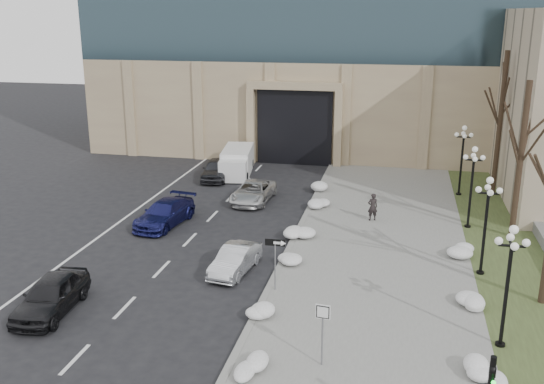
{
  "coord_description": "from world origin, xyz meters",
  "views": [
    {
      "loc": [
        4.29,
        -14.91,
        11.79
      ],
      "look_at": [
        -1.59,
        12.29,
        3.5
      ],
      "focal_mm": 40.0,
      "sensor_mm": 36.0,
      "label": 1
    }
  ],
  "objects_px": {
    "car_e": "(216,169)",
    "lamppost_b": "(487,213)",
    "car_a": "(51,295)",
    "car_c": "(165,213)",
    "car_d": "(253,192)",
    "lamppost_c": "(472,176)",
    "lamppost_d": "(463,151)",
    "one_way_sign": "(279,249)",
    "lamppost_a": "(509,270)",
    "box_truck": "(237,162)",
    "keep_sign": "(323,322)",
    "pedestrian": "(373,207)",
    "car_b": "(235,260)"
  },
  "relations": [
    {
      "from": "car_e",
      "to": "lamppost_b",
      "type": "height_order",
      "value": "lamppost_b"
    },
    {
      "from": "car_a",
      "to": "car_c",
      "type": "height_order",
      "value": "car_a"
    },
    {
      "from": "car_e",
      "to": "car_c",
      "type": "bearing_deg",
      "value": -95.95
    },
    {
      "from": "car_d",
      "to": "lamppost_c",
      "type": "relative_size",
      "value": 0.99
    },
    {
      "from": "car_c",
      "to": "lamppost_d",
      "type": "distance_m",
      "value": 19.63
    },
    {
      "from": "one_way_sign",
      "to": "lamppost_a",
      "type": "relative_size",
      "value": 0.52
    },
    {
      "from": "box_truck",
      "to": "keep_sign",
      "type": "xyz_separation_m",
      "value": [
        9.8,
        -24.63,
        0.85
      ]
    },
    {
      "from": "car_d",
      "to": "lamppost_d",
      "type": "relative_size",
      "value": 0.99
    },
    {
      "from": "pedestrian",
      "to": "lamppost_c",
      "type": "relative_size",
      "value": 0.34
    },
    {
      "from": "car_e",
      "to": "lamppost_d",
      "type": "height_order",
      "value": "lamppost_d"
    },
    {
      "from": "car_a",
      "to": "lamppost_c",
      "type": "xyz_separation_m",
      "value": [
        17.51,
        13.96,
        2.32
      ]
    },
    {
      "from": "car_b",
      "to": "car_c",
      "type": "height_order",
      "value": "car_c"
    },
    {
      "from": "box_truck",
      "to": "pedestrian",
      "type": "bearing_deg",
      "value": -48.73
    },
    {
      "from": "car_a",
      "to": "lamppost_b",
      "type": "distance_m",
      "value": 19.18
    },
    {
      "from": "car_c",
      "to": "lamppost_a",
      "type": "xyz_separation_m",
      "value": [
        17.0,
        -9.98,
        2.37
      ]
    },
    {
      "from": "one_way_sign",
      "to": "lamppost_d",
      "type": "relative_size",
      "value": 0.52
    },
    {
      "from": "box_truck",
      "to": "lamppost_a",
      "type": "relative_size",
      "value": 1.29
    },
    {
      "from": "one_way_sign",
      "to": "lamppost_b",
      "type": "height_order",
      "value": "lamppost_b"
    },
    {
      "from": "car_c",
      "to": "lamppost_c",
      "type": "distance_m",
      "value": 17.42
    },
    {
      "from": "lamppost_b",
      "to": "one_way_sign",
      "type": "bearing_deg",
      "value": -157.07
    },
    {
      "from": "car_e",
      "to": "keep_sign",
      "type": "height_order",
      "value": "keep_sign"
    },
    {
      "from": "car_c",
      "to": "car_b",
      "type": "bearing_deg",
      "value": -35.57
    },
    {
      "from": "car_e",
      "to": "lamppost_d",
      "type": "xyz_separation_m",
      "value": [
        17.06,
        -0.65,
        2.32
      ]
    },
    {
      "from": "car_a",
      "to": "pedestrian",
      "type": "xyz_separation_m",
      "value": [
        12.16,
        13.94,
        0.18
      ]
    },
    {
      "from": "car_b",
      "to": "pedestrian",
      "type": "distance_m",
      "value": 10.37
    },
    {
      "from": "car_c",
      "to": "car_d",
      "type": "relative_size",
      "value": 1.02
    },
    {
      "from": "box_truck",
      "to": "car_a",
      "type": "bearing_deg",
      "value": -102.33
    },
    {
      "from": "car_c",
      "to": "box_truck",
      "type": "xyz_separation_m",
      "value": [
        0.99,
        11.99,
        0.21
      ]
    },
    {
      "from": "pedestrian",
      "to": "one_way_sign",
      "type": "distance_m",
      "value": 10.85
    },
    {
      "from": "car_b",
      "to": "lamppost_b",
      "type": "height_order",
      "value": "lamppost_b"
    },
    {
      "from": "car_d",
      "to": "one_way_sign",
      "type": "height_order",
      "value": "one_way_sign"
    },
    {
      "from": "car_c",
      "to": "keep_sign",
      "type": "relative_size",
      "value": 2.01
    },
    {
      "from": "car_d",
      "to": "lamppost_a",
      "type": "height_order",
      "value": "lamppost_a"
    },
    {
      "from": "car_e",
      "to": "lamppost_c",
      "type": "relative_size",
      "value": 0.93
    },
    {
      "from": "car_c",
      "to": "pedestrian",
      "type": "relative_size",
      "value": 2.96
    },
    {
      "from": "car_e",
      "to": "car_a",
      "type": "bearing_deg",
      "value": -97.54
    },
    {
      "from": "pedestrian",
      "to": "one_way_sign",
      "type": "height_order",
      "value": "one_way_sign"
    },
    {
      "from": "pedestrian",
      "to": "lamppost_b",
      "type": "xyz_separation_m",
      "value": [
        5.36,
        -6.48,
        2.14
      ]
    },
    {
      "from": "one_way_sign",
      "to": "car_b",
      "type": "bearing_deg",
      "value": 143.83
    },
    {
      "from": "lamppost_a",
      "to": "lamppost_d",
      "type": "bearing_deg",
      "value": 90.0
    },
    {
      "from": "lamppost_c",
      "to": "lamppost_d",
      "type": "relative_size",
      "value": 1.0
    },
    {
      "from": "lamppost_d",
      "to": "car_e",
      "type": "bearing_deg",
      "value": 177.82
    },
    {
      "from": "car_b",
      "to": "car_a",
      "type": "bearing_deg",
      "value": -131.26
    },
    {
      "from": "box_truck",
      "to": "lamppost_a",
      "type": "bearing_deg",
      "value": -62.48
    },
    {
      "from": "car_b",
      "to": "lamppost_a",
      "type": "distance_m",
      "value": 12.36
    },
    {
      "from": "car_e",
      "to": "lamppost_a",
      "type": "distance_m",
      "value": 26.5
    },
    {
      "from": "car_c",
      "to": "box_truck",
      "type": "bearing_deg",
      "value": 93.61
    },
    {
      "from": "car_e",
      "to": "box_truck",
      "type": "height_order",
      "value": "box_truck"
    },
    {
      "from": "car_b",
      "to": "box_truck",
      "type": "relative_size",
      "value": 0.62
    },
    {
      "from": "pedestrian",
      "to": "lamppost_c",
      "type": "height_order",
      "value": "lamppost_c"
    }
  ]
}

